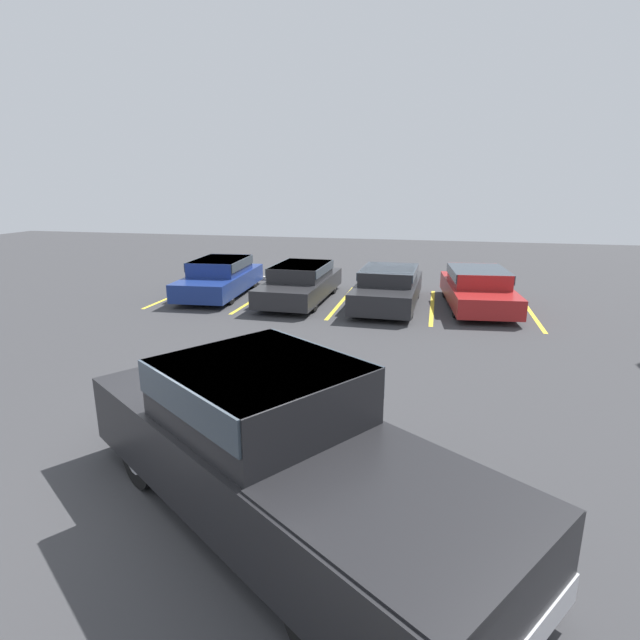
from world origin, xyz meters
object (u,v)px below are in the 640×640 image
(parked_sedan_c, at_px, (388,286))
(parked_sedan_d, at_px, (478,287))
(wheel_stop_curb, at_px, (269,278))
(pickup_truck, at_px, (277,448))
(parked_sedan_b, at_px, (301,281))
(parked_sedan_a, at_px, (220,276))

(parked_sedan_c, height_order, parked_sedan_d, parked_sedan_d)
(parked_sedan_c, xyz_separation_m, wheel_stop_curb, (-5.06, 3.28, -0.56))
(pickup_truck, xyz_separation_m, wheel_stop_curb, (-4.88, 13.96, -0.82))
(parked_sedan_b, xyz_separation_m, parked_sedan_d, (5.56, 0.31, -0.00))
(parked_sedan_a, height_order, parked_sedan_b, parked_sedan_a)
(parked_sedan_a, relative_size, parked_sedan_c, 1.02)
(pickup_truck, bearing_deg, parked_sedan_d, 110.02)
(parked_sedan_a, xyz_separation_m, parked_sedan_c, (5.79, -0.33, -0.03))
(parked_sedan_a, height_order, parked_sedan_c, parked_sedan_a)
(parked_sedan_a, relative_size, parked_sedan_b, 0.99)
(pickup_truck, relative_size, parked_sedan_d, 1.23)
(parked_sedan_d, bearing_deg, wheel_stop_curb, -115.81)
(pickup_truck, height_order, parked_sedan_c, pickup_truck)
(parked_sedan_a, relative_size, wheel_stop_curb, 2.88)
(parked_sedan_b, relative_size, parked_sedan_c, 1.03)
(parked_sedan_d, xyz_separation_m, wheel_stop_curb, (-7.76, 2.84, -0.57))
(pickup_truck, relative_size, parked_sedan_b, 1.24)
(parked_sedan_a, height_order, wheel_stop_curb, parked_sedan_a)
(pickup_truck, height_order, parked_sedan_a, pickup_truck)
(parked_sedan_d, bearing_deg, parked_sedan_a, -95.00)
(parked_sedan_c, bearing_deg, parked_sedan_a, -91.83)
(parked_sedan_a, bearing_deg, parked_sedan_d, 86.54)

